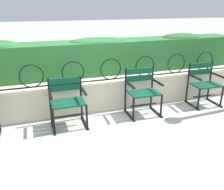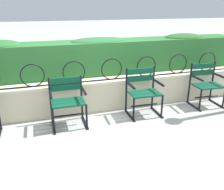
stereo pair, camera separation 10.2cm
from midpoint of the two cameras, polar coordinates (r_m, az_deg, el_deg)
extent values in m
plane|color=#ADADA8|center=(4.22, -0.20, -7.52)|extent=(60.00, 60.00, 0.00)
cube|color=beige|center=(4.83, -3.42, -0.11)|extent=(6.89, 0.35, 0.57)
cube|color=beige|center=(4.73, -3.50, 3.38)|extent=(6.89, 0.41, 0.05)
cylinder|color=black|center=(4.65, -3.25, 3.56)|extent=(6.36, 0.02, 0.02)
torus|color=black|center=(4.43, -19.21, 4.24)|extent=(0.42, 0.02, 0.42)
torus|color=black|center=(4.48, -9.86, 5.28)|extent=(0.42, 0.02, 0.42)
torus|color=black|center=(4.65, -0.92, 6.13)|extent=(0.42, 0.02, 0.42)
torus|color=black|center=(4.92, 7.24, 6.78)|extent=(0.42, 0.02, 0.42)
torus|color=black|center=(5.28, 14.44, 7.24)|extent=(0.42, 0.02, 0.42)
torus|color=black|center=(5.71, 20.65, 7.55)|extent=(0.42, 0.02, 0.42)
cube|color=#2D7033|center=(5.12, -5.18, 8.86)|extent=(6.76, 0.68, 0.67)
ellipsoid|color=#2A6634|center=(5.09, -3.98, 12.67)|extent=(1.19, 0.61, 0.14)
ellipsoid|color=#2F642B|center=(5.94, 15.59, 13.13)|extent=(0.92, 0.61, 0.17)
cube|color=#0F4C33|center=(4.01, -10.84, -2.52)|extent=(0.55, 0.13, 0.03)
cube|color=#0F4C33|center=(4.13, -11.11, -1.81)|extent=(0.55, 0.13, 0.03)
cube|color=#0F4C33|center=(4.26, -11.37, -1.15)|extent=(0.55, 0.13, 0.03)
cube|color=#0F4C33|center=(4.25, -11.86, 3.28)|extent=(0.55, 0.04, 0.11)
cube|color=#0F4C33|center=(4.29, -11.74, 1.72)|extent=(0.55, 0.04, 0.11)
cylinder|color=black|center=(4.40, -7.99, -0.60)|extent=(0.04, 0.04, 0.82)
cylinder|color=black|center=(4.09, -6.70, -5.18)|extent=(0.04, 0.04, 0.44)
cube|color=black|center=(4.35, -7.12, -6.61)|extent=(0.05, 0.52, 0.02)
cube|color=black|center=(4.11, -7.49, 0.95)|extent=(0.04, 0.40, 0.03)
cylinder|color=black|center=(4.35, -15.12, -1.42)|extent=(0.04, 0.04, 0.82)
cylinder|color=black|center=(4.03, -14.40, -6.14)|extent=(0.04, 0.04, 0.44)
cube|color=black|center=(4.29, -14.38, -7.53)|extent=(0.05, 0.52, 0.02)
cube|color=black|center=(4.05, -15.13, 0.10)|extent=(0.04, 0.40, 0.03)
cylinder|color=black|center=(4.23, -10.89, -4.85)|extent=(0.52, 0.03, 0.03)
cube|color=#0F4C33|center=(4.42, 7.65, -0.09)|extent=(0.56, 0.15, 0.03)
cube|color=#0F4C33|center=(4.54, 6.94, 0.49)|extent=(0.56, 0.15, 0.03)
cube|color=#0F4C33|center=(4.65, 6.27, 1.04)|extent=(0.56, 0.15, 0.03)
cube|color=#0F4C33|center=(4.64, 5.94, 5.66)|extent=(0.56, 0.05, 0.11)
cube|color=#0F4C33|center=(4.68, 5.88, 4.00)|extent=(0.56, 0.05, 0.11)
cylinder|color=black|center=(4.85, 8.84, 1.76)|extent=(0.04, 0.04, 0.88)
cylinder|color=black|center=(4.58, 10.99, -2.53)|extent=(0.04, 0.04, 0.44)
cube|color=black|center=(4.81, 9.78, -3.97)|extent=(0.06, 0.52, 0.02)
cube|color=black|center=(4.60, 10.24, 2.95)|extent=(0.05, 0.40, 0.03)
cylinder|color=black|center=(4.65, 2.60, 1.12)|extent=(0.04, 0.04, 0.88)
cylinder|color=black|center=(4.35, 4.44, -3.42)|extent=(0.04, 0.04, 0.44)
cube|color=black|center=(4.60, 3.51, -4.87)|extent=(0.06, 0.52, 0.02)
cube|color=black|center=(4.38, 3.68, 2.34)|extent=(0.05, 0.40, 0.03)
cylinder|color=black|center=(4.62, 6.81, -2.33)|extent=(0.53, 0.05, 0.03)
cube|color=#0F4C33|center=(5.21, 21.76, 1.79)|extent=(0.55, 0.16, 0.03)
cube|color=#0F4C33|center=(5.31, 20.89, 2.26)|extent=(0.55, 0.16, 0.03)
cube|color=#0F4C33|center=(5.41, 20.06, 2.71)|extent=(0.55, 0.16, 0.03)
cube|color=#0F4C33|center=(5.40, 19.88, 6.58)|extent=(0.55, 0.06, 0.11)
cube|color=#0F4C33|center=(5.44, 19.71, 5.18)|extent=(0.55, 0.06, 0.11)
cylinder|color=black|center=(5.65, 21.72, 3.16)|extent=(0.04, 0.04, 0.87)
cylinder|color=black|center=(5.40, 24.10, -0.37)|extent=(0.04, 0.04, 0.44)
cube|color=black|center=(5.61, 22.60, -1.68)|extent=(0.07, 0.52, 0.02)
cube|color=black|center=(5.43, 23.47, 4.27)|extent=(0.06, 0.40, 0.03)
cylinder|color=black|center=(5.34, 17.02, 2.78)|extent=(0.04, 0.04, 0.87)
cylinder|color=black|center=(5.08, 19.32, -0.99)|extent=(0.04, 0.04, 0.44)
cube|color=black|center=(5.30, 17.92, -2.35)|extent=(0.07, 0.52, 0.02)
cube|color=black|center=(5.10, 18.66, 3.95)|extent=(0.06, 0.40, 0.03)
cylinder|color=black|center=(5.38, 20.57, -0.18)|extent=(0.52, 0.06, 0.03)
camera|label=1|loc=(0.05, -90.71, -0.27)|focal=38.53mm
camera|label=2|loc=(0.05, 89.29, 0.27)|focal=38.53mm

